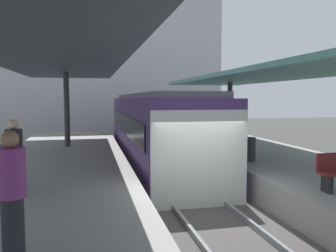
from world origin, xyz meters
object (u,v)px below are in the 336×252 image
(litter_bin, at_px, (249,149))
(platform_sign, at_px, (215,110))
(passenger_near_bench, at_px, (12,194))
(passenger_mid_platform, at_px, (14,155))
(commuter_train, at_px, (155,129))

(litter_bin, bearing_deg, platform_sign, 92.43)
(litter_bin, height_order, passenger_near_bench, passenger_near_bench)
(litter_bin, xyz_separation_m, passenger_mid_platform, (-6.81, -2.34, 0.45))
(commuter_train, bearing_deg, passenger_mid_platform, -122.85)
(passenger_near_bench, relative_size, passenger_mid_platform, 1.04)
(litter_bin, xyz_separation_m, passenger_near_bench, (-6.13, -5.78, 0.48))
(passenger_near_bench, bearing_deg, platform_sign, 55.13)
(platform_sign, relative_size, litter_bin, 2.76)
(commuter_train, relative_size, platform_sign, 5.92)
(commuter_train, distance_m, passenger_near_bench, 11.00)
(litter_bin, distance_m, passenger_near_bench, 8.44)
(platform_sign, xyz_separation_m, passenger_mid_platform, (-6.69, -5.19, -0.77))
(commuter_train, bearing_deg, passenger_near_bench, -110.06)
(passenger_mid_platform, bearing_deg, platform_sign, 37.80)
(commuter_train, relative_size, litter_bin, 16.35)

